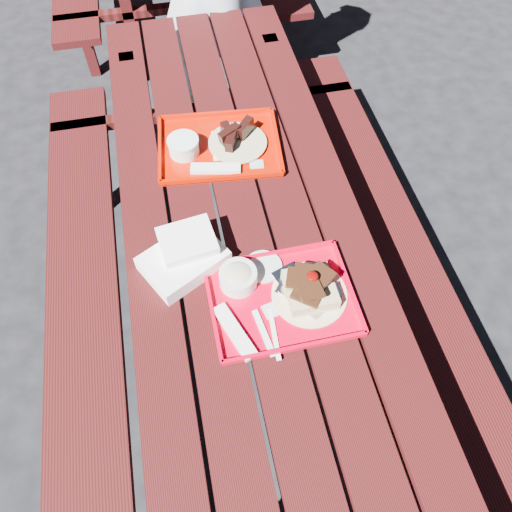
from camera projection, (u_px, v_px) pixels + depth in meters
The scene contains 5 objects.
ground at pixel (249, 333), 2.15m from camera, with size 60.00×60.00×0.00m, color black.
picnic_table_near at pixel (247, 263), 1.69m from camera, with size 1.41×2.40×0.75m.
near_tray at pixel (280, 290), 1.38m from camera, with size 0.40×0.34×0.13m.
far_tray at pixel (217, 145), 1.70m from camera, with size 0.44×0.36×0.07m.
white_cloth at pixel (185, 255), 1.43m from camera, with size 0.28×0.25×0.09m.
Camera 1 is at (-0.16, -0.91, 1.98)m, focal length 35.00 mm.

